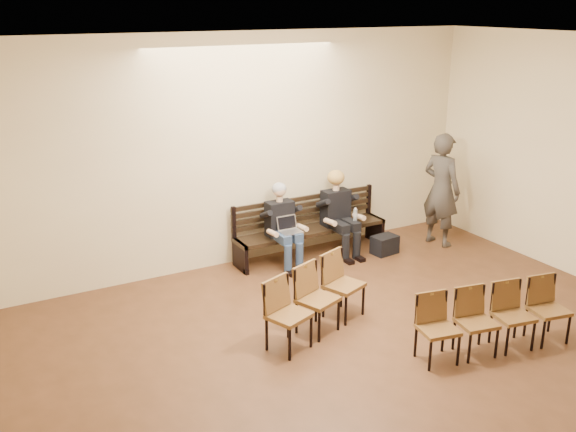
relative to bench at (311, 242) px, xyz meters
name	(u,v)px	position (x,y,z in m)	size (l,w,h in m)	color
room_walls	(438,156)	(-0.99, -3.86, 2.31)	(8.02, 10.01, 3.51)	beige
bench	(311,242)	(0.00, 0.00, 0.00)	(2.60, 0.90, 0.45)	black
seated_man	(283,227)	(-0.59, -0.12, 0.39)	(0.51, 0.71, 1.24)	black
seated_woman	(339,215)	(0.44, -0.12, 0.41)	(0.55, 0.76, 1.27)	black
laptop	(291,233)	(-0.55, -0.32, 0.34)	(0.32, 0.26, 0.24)	silver
water_bottle	(355,222)	(0.60, -0.35, 0.33)	(0.07, 0.07, 0.22)	silver
bag	(385,245)	(1.07, -0.53, -0.08)	(0.41, 0.28, 0.30)	black
passerby	(442,181)	(2.13, -0.60, 0.86)	(0.79, 0.52, 2.18)	#3A3630
chair_row_front	(318,300)	(-1.25, -2.22, 0.20)	(1.54, 0.47, 0.86)	brown
chair_row_back	(495,320)	(0.31, -3.60, 0.17)	(1.92, 0.43, 0.79)	brown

